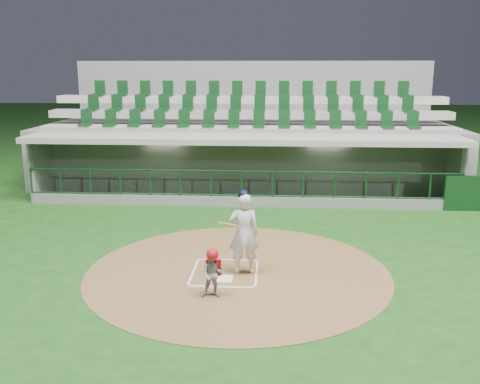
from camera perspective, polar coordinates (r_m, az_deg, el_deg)
The scene contains 8 objects.
ground at distance 13.07m, azimuth -1.51°, elevation -8.15°, with size 120.00×120.00×0.00m, color #154012.
dirt_circle at distance 12.86m, azimuth -0.24°, elevation -8.49°, with size 7.20×7.20×0.01m, color brown.
home_plate at distance 12.41m, azimuth -1.80°, elevation -9.23°, with size 0.43×0.43×0.02m, color white.
batter_box_chalk at distance 12.78m, azimuth -1.63°, elevation -8.57°, with size 1.55×1.80×0.01m.
dugout_structure at distance 20.32m, azimuth 0.94°, elevation 2.41°, with size 16.40×3.70×3.00m.
seating_deck at distance 23.29m, azimuth 0.91°, elevation 4.94°, with size 17.00×6.72×5.15m.
batter at distance 12.43m, azimuth 0.39°, elevation -4.32°, with size 0.92×0.91×2.02m.
catcher at distance 11.33m, azimuth -2.92°, elevation -8.58°, with size 0.49×0.39×1.08m.
Camera 1 is at (1.13, -12.12, 4.74)m, focal length 40.00 mm.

